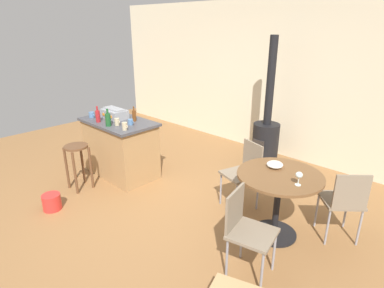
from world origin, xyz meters
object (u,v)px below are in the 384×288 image
Objects in this scene: folding_chair_near at (344,200)px; cup_1 at (117,122)px; serving_bowl at (275,164)px; dining_table at (278,189)px; wine_glass at (299,175)px; cup_3 at (131,122)px; folding_chair_left at (246,227)px; kitchen_island at (120,148)px; bottle_2 at (108,119)px; plastic_bucket at (52,202)px; cup_0 at (92,115)px; folding_chair_far at (244,170)px; bottle_0 at (134,116)px; bottle_1 at (98,116)px; cup_2 at (125,126)px; wooden_stool at (77,158)px; wood_stove at (266,135)px; toolbox at (115,113)px.

cup_1 reaches higher than folding_chair_near.
cup_1 reaches higher than serving_bowl.
dining_table is 8.42× the size of cup_1.
wine_glass is 0.44m from serving_bowl.
cup_3 is 2.54m from wine_glass.
folding_chair_near is at bearing 67.19° from folding_chair_left.
folding_chair_left is 2.45m from cup_3.
kitchen_island is 0.58m from cup_3.
bottle_2 is 1.08× the size of plastic_bucket.
wine_glass is at bearing 6.18° from cup_0.
folding_chair_far is 7.07× the size of cup_0.
bottle_0 is 0.41m from bottle_2.
kitchen_island is at bearing -167.81° from folding_chair_near.
folding_chair_left is 3.41× the size of bottle_2.
bottle_1 reaches higher than folding_chair_left.
wooden_stool is at bearing -134.43° from cup_2.
cup_2 is at bearing -54.18° from bottle_0.
cup_1 is 2.68m from wine_glass.
bottle_0 is at bearing -167.61° from folding_chair_far.
kitchen_island is 1.31× the size of dining_table.
bottle_0 reaches higher than cup_1.
cup_1 is (-0.01, -0.30, -0.04)m from bottle_0.
folding_chair_far is 1.46m from wood_stove.
cup_0 is 1.52m from plastic_bucket.
serving_bowl is (-0.69, -0.29, 0.29)m from folding_chair_near.
toolbox is (-3.32, -0.63, 0.46)m from folding_chair_near.
folding_chair_far is 1.87m from bottle_0.
plastic_bucket is at bearing -93.85° from cup_3.
folding_chair_far is 1.23m from folding_chair_left.
folding_chair_near is 3.77× the size of bottle_0.
wooden_stool is 3.49m from folding_chair_near.
bottle_1 is 1.05× the size of plastic_bucket.
folding_chair_left is at bearing -104.91° from wine_glass.
bottle_0 is 0.19m from cup_3.
bottle_1 is 2.27× the size of cup_2.
toolbox reaches higher than wine_glass.
wood_stove is at bearing 128.74° from wine_glass.
bottle_2 is at bearing -0.29° from bottle_1.
bottle_2 is 2.76m from wine_glass.
wooden_stool is 3.70× the size of serving_bowl.
bottle_2 is 0.34m from cup_2.
toolbox is 1.79× the size of bottle_0.
toolbox reaches higher than wooden_stool.
cup_0 is at bearing -158.06° from kitchen_island.
toolbox is 1.75× the size of plastic_bucket.
cup_0 is (-0.41, 0.52, 0.45)m from wooden_stool.
folding_chair_far is 0.41× the size of wood_stove.
cup_3 is at bearing 50.42° from cup_1.
wooden_stool is 0.78× the size of folding_chair_near.
wooden_stool is at bearing -156.62° from folding_chair_near.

